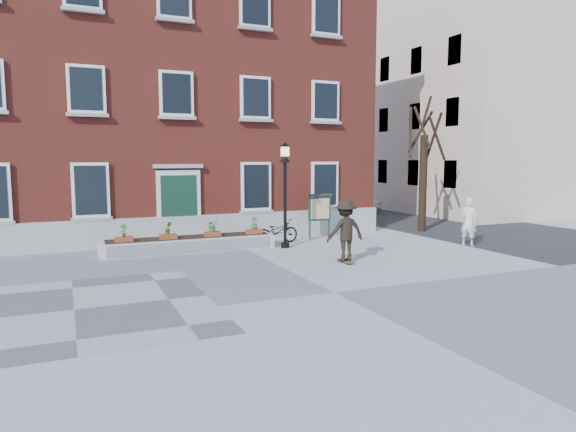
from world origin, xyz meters
name	(u,v)px	position (x,y,z in m)	size (l,w,h in m)	color
ground	(334,293)	(0.00, 0.00, 0.00)	(100.00, 100.00, 0.00)	#A2A2A4
checker_patch	(74,310)	(-6.00, 1.00, 0.01)	(6.00, 6.00, 0.01)	#565558
bicycle	(277,231)	(1.55, 7.46, 0.49)	(0.65, 1.85, 0.97)	black
parked_car	(351,202)	(10.40, 16.81, 0.63)	(1.34, 3.84, 1.26)	#BABDBF
bystander	(468,222)	(8.09, 4.06, 0.93)	(0.68, 0.45, 1.87)	silver
brick_building	(154,95)	(-2.00, 13.98, 6.30)	(18.40, 10.85, 12.60)	maroon
planter_assembly	(190,243)	(-1.99, 7.18, 0.31)	(6.20, 1.12, 1.15)	silver
bare_tree	(423,171)	(9.01, 8.01, 2.79)	(1.83, 1.83, 6.16)	black
side_street	(421,107)	(17.99, 19.78, 7.02)	(15.20, 36.00, 14.50)	#343436
lamp_post	(285,180)	(1.46, 6.46, 2.54)	(0.40, 0.40, 3.93)	black
notice_board	(320,208)	(3.70, 8.01, 1.26)	(1.10, 0.16, 1.87)	#172F24
skateboarder	(345,230)	(2.11, 3.11, 1.05)	(1.28, 0.78, 2.04)	brown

